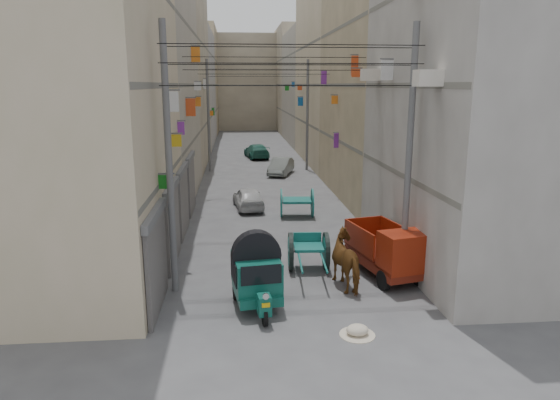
{
  "coord_description": "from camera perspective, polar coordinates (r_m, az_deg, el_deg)",
  "views": [
    {
      "loc": [
        -1.62,
        -8.67,
        6.22
      ],
      "look_at": [
        -0.3,
        6.5,
        2.7
      ],
      "focal_mm": 32.0,
      "sensor_mm": 36.0,
      "label": 1
    }
  ],
  "objects": [
    {
      "name": "overhead_cables",
      "position": [
        23.13,
        -1.0,
        14.38
      ],
      "size": [
        7.4,
        22.52,
        1.12
      ],
      "color": "black",
      "rests_on": "ground"
    },
    {
      "name": "distant_car_white",
      "position": [
        25.63,
        -3.66,
        0.24
      ],
      "size": [
        1.72,
        3.42,
        1.12
      ],
      "primitive_type": "imported",
      "rotation": [
        0.0,
        0.0,
        3.27
      ],
      "color": "#B7B7B7",
      "rests_on": "ground"
    },
    {
      "name": "horse",
      "position": [
        15.87,
        7.97,
        -6.84
      ],
      "size": [
        1.36,
        2.19,
        1.72
      ],
      "primitive_type": "imported",
      "rotation": [
        0.0,
        0.0,
        3.37
      ],
      "color": "maroon",
      "rests_on": "ground"
    },
    {
      "name": "ac_units",
      "position": [
        17.2,
        13.45,
        16.73
      ],
      "size": [
        0.7,
        6.55,
        3.35
      ],
      "color": "beige",
      "rests_on": "ground"
    },
    {
      "name": "feed_sack",
      "position": [
        13.24,
        8.84,
        -14.46
      ],
      "size": [
        0.57,
        0.46,
        0.28
      ],
      "primitive_type": "ellipsoid",
      "color": "beige",
      "rests_on": "ground"
    },
    {
      "name": "signboards",
      "position": [
        30.49,
        -1.96,
        7.78
      ],
      "size": [
        8.22,
        40.52,
        5.67
      ],
      "color": "#CD461B",
      "rests_on": "ground"
    },
    {
      "name": "auto_rickshaw",
      "position": [
        14.31,
        -2.71,
        -8.34
      ],
      "size": [
        1.6,
        2.5,
        1.71
      ],
      "rotation": [
        0.0,
        0.0,
        0.13
      ],
      "color": "black",
      "rests_on": "ground"
    },
    {
      "name": "building_row_right",
      "position": [
        43.86,
        7.88,
        13.23
      ],
      "size": [
        8.0,
        62.0,
        14.0
      ],
      "color": "#A5A09A",
      "rests_on": "ground"
    },
    {
      "name": "distant_car_grey",
      "position": [
        35.34,
        0.11,
        3.86
      ],
      "size": [
        2.26,
        3.75,
        1.17
      ],
      "primitive_type": "imported",
      "rotation": [
        0.0,
        0.0,
        -0.31
      ],
      "color": "slate",
      "rests_on": "ground"
    },
    {
      "name": "end_cap_building",
      "position": [
        74.68,
        -3.86,
        13.22
      ],
      "size": [
        22.0,
        10.0,
        13.0
      ],
      "primitive_type": "cube",
      "color": "#B4A88E",
      "rests_on": "ground"
    },
    {
      "name": "second_cart",
      "position": [
        23.92,
        1.94,
        -0.22
      ],
      "size": [
        1.66,
        1.49,
        1.39
      ],
      "rotation": [
        0.0,
        0.0,
        -0.07
      ],
      "color": "#155D56",
      "rests_on": "ground"
    },
    {
      "name": "distant_car_green",
      "position": [
        43.57,
        -2.69,
        5.61
      ],
      "size": [
        2.3,
        4.37,
        1.21
      ],
      "primitive_type": "imported",
      "rotation": [
        0.0,
        0.0,
        3.29
      ],
      "color": "#205E4F",
      "rests_on": "ground"
    },
    {
      "name": "shutters_left",
      "position": [
        19.75,
        -11.52,
        -1.08
      ],
      "size": [
        0.18,
        14.4,
        2.88
      ],
      "color": "#46454A",
      "rests_on": "ground"
    },
    {
      "name": "building_row_left",
      "position": [
        43.26,
        -13.83,
        12.99
      ],
      "size": [
        8.0,
        62.0,
        14.0
      ],
      "color": "#C1AC92",
      "rests_on": "ground"
    },
    {
      "name": "mini_truck",
      "position": [
        16.61,
        12.55,
        -6.1
      ],
      "size": [
        2.13,
        3.45,
        1.81
      ],
      "rotation": [
        0.0,
        0.0,
        0.23
      ],
      "color": "black",
      "rests_on": "ground"
    },
    {
      "name": "utility_poles",
      "position": [
        25.81,
        -1.39,
        8.1
      ],
      "size": [
        7.4,
        22.2,
        8.0
      ],
      "color": "#5A5A5D",
      "rests_on": "ground"
    },
    {
      "name": "tonga_cart",
      "position": [
        17.18,
        3.26,
        -5.8
      ],
      "size": [
        1.43,
        2.95,
        1.31
      ],
      "rotation": [
        0.0,
        0.0,
        -0.05
      ],
      "color": "black",
      "rests_on": "ground"
    }
  ]
}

